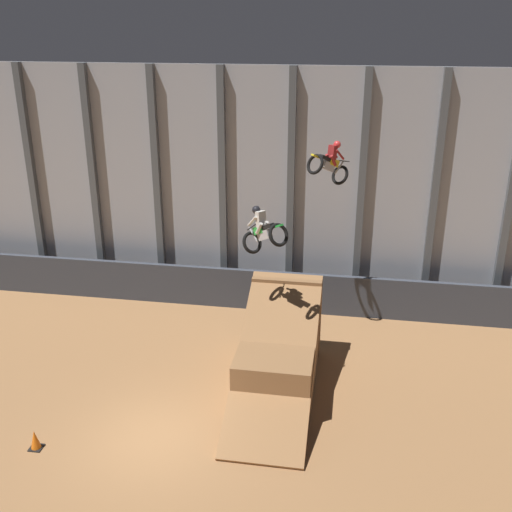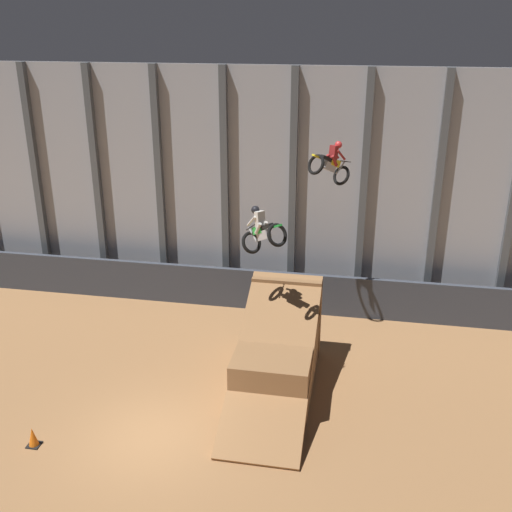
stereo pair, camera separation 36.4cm
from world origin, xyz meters
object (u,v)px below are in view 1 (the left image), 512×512
Objects in this scene: dirt_ramp at (280,352)px; traffic_cone_near_ramp at (35,440)px; rider_bike_right_air at (330,163)px; rider_bike_left_air at (263,232)px.

traffic_cone_near_ramp is (-6.28, -4.58, -0.74)m from dirt_ramp.
traffic_cone_near_ramp is (-7.47, -8.55, -6.17)m from rider_bike_right_air.
rider_bike_right_air reaches higher than rider_bike_left_air.
rider_bike_right_air reaches higher than dirt_ramp.
rider_bike_left_air is at bearing 40.85° from traffic_cone_near_ramp.
dirt_ramp is 6.83m from rider_bike_right_air.
dirt_ramp reaches higher than traffic_cone_near_ramp.
traffic_cone_near_ramp is at bearing -89.36° from rider_bike_right_air.
rider_bike_right_air is 2.99× the size of traffic_cone_near_ramp.
rider_bike_left_air is 3.01× the size of traffic_cone_near_ramp.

